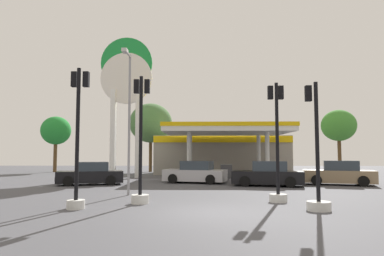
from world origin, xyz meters
The scene contains 16 objects.
ground_plane centered at (0.00, 0.00, 0.00)m, with size 90.00×90.00×0.00m, color #47474C.
gas_station centered at (1.87, 22.23, 2.11)m, with size 12.80×13.45×4.27m.
station_pole_sign centered at (-6.45, 16.94, 7.52)m, with size 4.36×0.56×11.82m.
car_0 centered at (3.93, 9.69, 0.69)m, with size 4.55×2.68×1.53m.
car_1 centered at (-0.57, 11.81, 0.68)m, with size 4.48×2.81×1.49m.
car_2 centered at (-7.27, 10.36, 0.66)m, with size 4.38×2.76×1.46m.
car_3 centered at (8.58, 10.55, 0.70)m, with size 4.63×2.98×1.54m.
traffic_signal_0 centered at (-4.74, 0.65, 2.04)m, with size 0.65×0.68×5.13m.
traffic_signal_1 centered at (-2.67, 2.06, 1.82)m, with size 0.71×0.71×5.13m.
traffic_signal_2 centered at (3.84, 0.46, 1.13)m, with size 0.83×0.83×4.54m.
traffic_signal_3 centered at (2.94, 2.60, 1.75)m, with size 0.73×0.73×4.95m.
tree_0 centered at (-15.89, 25.49, 4.44)m, with size 3.17×3.17×6.02m.
tree_1 centered at (-5.65, 26.24, 5.33)m, with size 4.71×4.71×7.51m.
tree_2 centered at (4.54, 24.77, 3.57)m, with size 3.09×3.09×5.25m.
tree_3 centered at (14.71, 25.66, 4.97)m, with size 3.65×3.65×6.69m.
corner_streetlamp centered at (-3.70, 4.58, 4.11)m, with size 0.24×1.48×6.83m.
Camera 1 is at (-0.31, -11.96, 1.99)m, focal length 32.60 mm.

